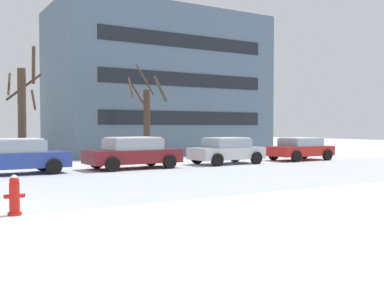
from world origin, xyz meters
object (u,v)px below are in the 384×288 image
at_px(parked_car_maroon, 133,153).
at_px(fire_hydrant, 14,195).
at_px(parked_car_silver, 227,150).
at_px(parked_car_blue, 12,156).
at_px(parked_car_red, 300,148).

bearing_deg(parked_car_maroon, fire_hydrant, -126.67).
bearing_deg(fire_hydrant, parked_car_maroon, 53.33).
height_order(fire_hydrant, parked_car_silver, parked_car_silver).
xyz_separation_m(fire_hydrant, parked_car_blue, (1.52, 9.20, 0.30)).
distance_m(parked_car_blue, parked_car_maroon, 5.29).
bearing_deg(parked_car_blue, fire_hydrant, -99.40).
xyz_separation_m(parked_car_blue, parked_car_maroon, (5.29, -0.05, 0.00)).
distance_m(parked_car_silver, parked_car_red, 5.29).
bearing_deg(parked_car_blue, parked_car_maroon, -0.55).
height_order(fire_hydrant, parked_car_blue, parked_car_blue).
xyz_separation_m(fire_hydrant, parked_car_red, (17.40, 9.18, 0.24)).
height_order(fire_hydrant, parked_car_red, parked_car_red).
xyz_separation_m(parked_car_maroon, parked_car_silver, (5.29, -0.03, -0.03)).
xyz_separation_m(parked_car_maroon, parked_car_red, (10.58, 0.03, -0.06)).
height_order(parked_car_blue, parked_car_silver, parked_car_blue).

